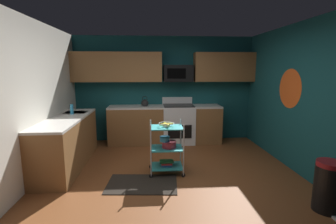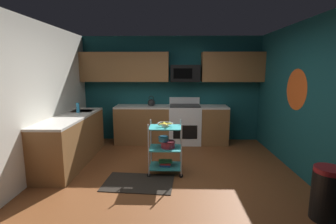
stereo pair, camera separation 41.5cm
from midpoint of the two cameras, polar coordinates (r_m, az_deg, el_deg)
floor at (r=4.26m, az=3.29°, el=-15.49°), size 4.40×4.80×0.04m
wall_back at (r=6.30m, az=2.70°, el=5.25°), size 4.52×0.06×2.60m
wall_left at (r=4.41m, az=-26.90°, el=2.23°), size 0.06×4.80×2.60m
wall_right at (r=4.55m, az=32.83°, el=1.92°), size 0.06×4.80×2.60m
wall_flower_decal at (r=4.97m, az=29.57°, el=4.50°), size 0.00×0.72×0.72m
counter_run at (r=5.56m, az=-5.94°, el=-4.16°), size 3.56×2.74×0.92m
oven_range at (r=6.12m, az=5.80°, el=-2.72°), size 0.76×0.65×1.10m
upper_cabinets at (r=6.09m, az=2.08°, el=10.28°), size 4.40×0.33×0.70m
microwave at (r=6.08m, az=5.92°, el=8.82°), size 0.70×0.39×0.40m
rolling_cart at (r=4.34m, az=2.16°, el=-8.27°), size 0.61×0.43×0.91m
fruit_bowl at (r=4.23m, az=2.20°, el=-2.83°), size 0.27×0.27×0.07m
mixing_bowl_large at (r=4.32m, az=2.75°, el=-7.45°), size 0.25×0.25×0.11m
mixing_bowl_small at (r=4.29m, az=1.75°, el=-6.18°), size 0.18×0.18×0.08m
book_stack at (r=4.43m, az=2.14°, el=-11.67°), size 0.24×0.19×0.10m
kettle at (r=6.01m, az=-1.87°, el=2.13°), size 0.21×0.18×0.26m
dish_soap_bottle at (r=5.32m, az=-17.94°, el=0.90°), size 0.06×0.06×0.20m
trash_can at (r=3.76m, az=35.48°, el=-15.14°), size 0.34×0.42×0.66m
floor_rug at (r=4.13m, az=-3.82°, el=-15.96°), size 1.15×0.78×0.01m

